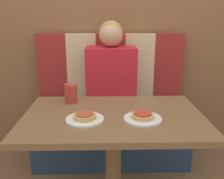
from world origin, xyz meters
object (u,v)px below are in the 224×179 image
at_px(pizza_left, 85,116).
at_px(pizza_right, 143,116).
at_px(plate_left, 85,119).
at_px(drinking_cup, 71,93).
at_px(plate_right, 143,119).
at_px(person, 111,69).

distance_m(pizza_left, pizza_right, 0.32).
relative_size(plate_left, pizza_left, 1.68).
relative_size(pizza_right, drinking_cup, 1.01).
height_order(plate_right, drinking_cup, drinking_cup).
relative_size(person, pizza_right, 5.77).
xyz_separation_m(plate_left, plate_right, (0.32, 0.00, 0.00)).
height_order(person, plate_left, person).
distance_m(plate_left, pizza_right, 0.32).
xyz_separation_m(plate_left, drinking_cup, (-0.12, 0.31, 0.06)).
height_order(person, drinking_cup, person).
bearing_deg(pizza_right, plate_right, 0.00).
height_order(plate_left, pizza_right, pizza_right).
height_order(plate_left, plate_right, same).
relative_size(person, drinking_cup, 5.84).
bearing_deg(pizza_right, drinking_cup, 145.08).
xyz_separation_m(person, pizza_right, (0.16, -0.76, -0.11)).
distance_m(plate_left, pizza_left, 0.02).
bearing_deg(person, pizza_right, -78.07).
bearing_deg(plate_right, drinking_cup, 145.08).
bearing_deg(pizza_left, drinking_cup, 110.74).
bearing_deg(person, drinking_cup, -121.21).
distance_m(plate_left, drinking_cup, 0.33).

